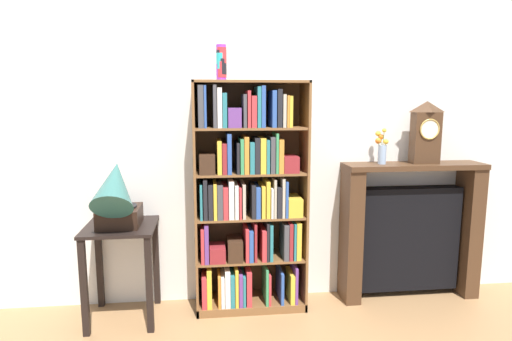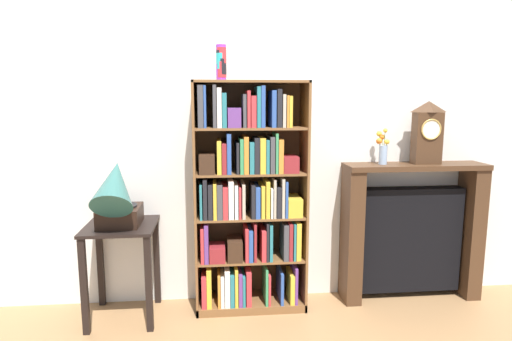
{
  "view_description": "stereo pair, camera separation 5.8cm",
  "coord_description": "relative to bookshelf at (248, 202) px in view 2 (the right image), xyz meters",
  "views": [
    {
      "loc": [
        -0.33,
        -3.06,
        1.59
      ],
      "look_at": [
        0.04,
        0.11,
        1.07
      ],
      "focal_mm": 30.62,
      "sensor_mm": 36.0,
      "label": 1
    },
    {
      "loc": [
        -0.27,
        -3.06,
        1.59
      ],
      "look_at": [
        0.04,
        0.11,
        1.07
      ],
      "focal_mm": 30.62,
      "sensor_mm": 36.0,
      "label": 2
    }
  ],
  "objects": [
    {
      "name": "ground_plane",
      "position": [
        0.02,
        -0.1,
        -0.84
      ],
      "size": [
        7.88,
        6.4,
        0.02
      ],
      "primitive_type": "cube",
      "color": "#997047"
    },
    {
      "name": "wall_back",
      "position": [
        0.19,
        0.22,
        0.47
      ],
      "size": [
        4.88,
        0.08,
        2.6
      ],
      "primitive_type": "cube",
      "color": "silver",
      "rests_on": "ground"
    },
    {
      "name": "bookshelf",
      "position": [
        0.0,
        0.0,
        0.0
      ],
      "size": [
        0.83,
        0.33,
        1.72
      ],
      "color": "brown",
      "rests_on": "ground"
    },
    {
      "name": "cup_stack",
      "position": [
        -0.19,
        -0.03,
        1.01
      ],
      "size": [
        0.07,
        0.07,
        0.24
      ],
      "color": "purple",
      "rests_on": "bookshelf"
    },
    {
      "name": "side_table_left",
      "position": [
        -0.92,
        -0.07,
        -0.31
      ],
      "size": [
        0.49,
        0.5,
        0.7
      ],
      "color": "black",
      "rests_on": "ground"
    },
    {
      "name": "gramophone",
      "position": [
        -0.92,
        -0.16,
        0.12
      ],
      "size": [
        0.28,
        0.5,
        0.54
      ],
      "color": "black",
      "rests_on": "side_table_left"
    },
    {
      "name": "fireplace_mantel",
      "position": [
        1.31,
        0.06,
        -0.29
      ],
      "size": [
        1.1,
        0.28,
        1.1
      ],
      "color": "#472D1C",
      "rests_on": "ground"
    },
    {
      "name": "mantel_clock",
      "position": [
        1.38,
        0.04,
        0.51
      ],
      "size": [
        0.21,
        0.12,
        0.48
      ],
      "color": "#472D1C",
      "rests_on": "fireplace_mantel"
    },
    {
      "name": "flower_vase",
      "position": [
        1.04,
        0.04,
        0.39
      ],
      "size": [
        0.09,
        0.12,
        0.28
      ],
      "color": "#99B2D1",
      "rests_on": "fireplace_mantel"
    }
  ]
}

